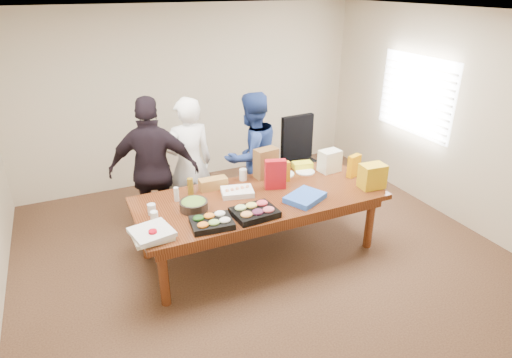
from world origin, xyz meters
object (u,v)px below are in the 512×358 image
conference_table (260,224)px  person_right (252,156)px  sheet_cake (237,192)px  salad_bowl (194,205)px  office_chair (304,164)px  person_center (189,164)px

conference_table → person_right: bearing=71.3°
conference_table → sheet_cake: size_ratio=7.85×
conference_table → sheet_cake: bearing=146.1°
person_right → salad_bowl: 1.41m
office_chair → salad_bowl: 2.11m
office_chair → person_right: (-0.82, 0.01, 0.26)m
person_center → person_right: size_ratio=1.01×
office_chair → person_right: person_right is taller
person_center → conference_table: bearing=117.3°
person_right → office_chair: bearing=163.4°
office_chair → person_right: 0.86m
person_right → salad_bowl: person_right is taller
sheet_cake → salad_bowl: size_ratio=1.17×
sheet_cake → conference_table: bearing=-20.5°
person_center → sheet_cake: size_ratio=4.87×
person_center → person_right: person_center is taller
conference_table → salad_bowl: salad_bowl is taller
person_center → sheet_cake: (0.32, -0.82, -0.09)m
conference_table → office_chair: bearing=38.7°
person_right → salad_bowl: size_ratio=5.64×
sheet_cake → person_right: bearing=69.0°
conference_table → person_center: bearing=119.1°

